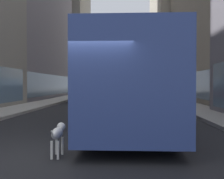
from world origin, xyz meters
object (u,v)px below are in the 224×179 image
Objects in this scene: transit_bus at (128,81)px; car_blue_hatchback at (90,92)px; car_black_suv at (83,93)px; car_red_coupe at (126,92)px; dalmatian_dog at (58,134)px.

transit_bus is 2.64× the size of car_blue_hatchback.
car_red_coupe is at bearing 40.60° from car_black_suv.
car_blue_hatchback is at bearing 95.58° from dalmatian_dog.
car_red_coupe is 4.46m from car_blue_hatchback.
car_black_suv is at bearing -139.40° from car_red_coupe.
car_blue_hatchback is at bearing 90.00° from car_black_suv.
transit_bus reaches higher than car_red_coupe.
transit_bus is 5.50m from dalmatian_dog.
car_red_coupe is 1.05× the size of car_blue_hatchback.
car_black_suv is at bearing -90.00° from car_blue_hatchback.
transit_bus is at bearing -78.11° from car_blue_hatchback.
car_red_coupe is 1.05× the size of car_black_suv.
car_black_suv is at bearing 97.17° from dalmatian_dog.
car_blue_hatchback is (-4.00, 1.98, -0.00)m from car_red_coupe.
car_black_suv is 18.83m from dalmatian_dog.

